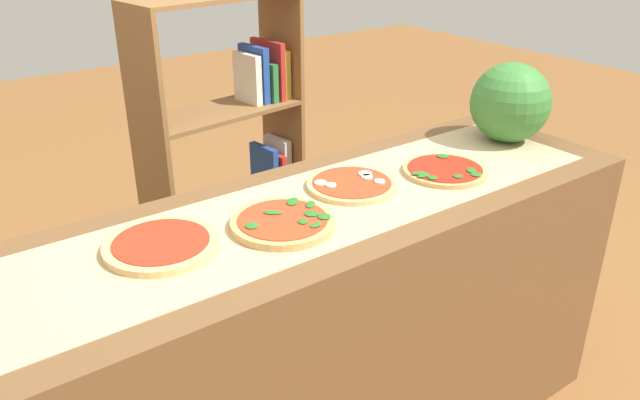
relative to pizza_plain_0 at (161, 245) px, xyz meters
The scene contains 8 objects.
counter 0.67m from the pizza_plain_0, ahead, with size 2.09×0.63×0.95m, color brown.
parchment_paper 0.46m from the pizza_plain_0, ahead, with size 1.87×0.45×0.00m, color tan.
pizza_plain_0 is the anchor object (origin of this frame).
pizza_spinach_1 0.32m from the pizza_plain_0, 14.49° to the right, with size 0.28×0.28×0.03m.
pizza_mozzarella_2 0.62m from the pizza_plain_0, ahead, with size 0.27×0.27×0.02m.
pizza_spinach_3 0.93m from the pizza_plain_0, ahead, with size 0.27×0.27×0.02m.
watermelon 1.33m from the pizza_plain_0, ahead, with size 0.28×0.28×0.28m, color #387A33.
bookshelf 1.27m from the pizza_plain_0, 52.11° to the left, with size 0.73×0.37×1.40m.
Camera 1 is at (-0.95, -1.30, 1.73)m, focal length 35.44 mm.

